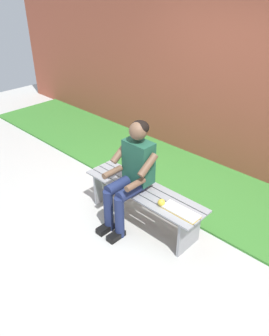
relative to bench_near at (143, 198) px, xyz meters
name	(u,v)px	position (x,y,z in m)	size (l,w,h in m)	color
ground_plane	(27,223)	(1.01, 1.00, -0.36)	(10.00, 7.00, 0.04)	#B2B2AD
grass_strip	(208,175)	(0.00, -1.43, -0.33)	(9.00, 2.14, 0.03)	#387A2D
brick_wall	(209,66)	(0.50, -1.93, 1.10)	(9.50, 0.24, 2.89)	#9E4C38
bench_near	(143,198)	(0.00, 0.00, 0.00)	(1.57, 0.43, 0.46)	gray
person_seated	(131,172)	(0.10, 0.10, 0.35)	(0.50, 0.69, 1.27)	#1E513D
apple	(161,203)	(-0.34, 0.09, 0.16)	(0.08, 0.08, 0.08)	gold
book_open	(181,212)	(-0.56, 0.04, 0.13)	(0.41, 0.16, 0.02)	white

